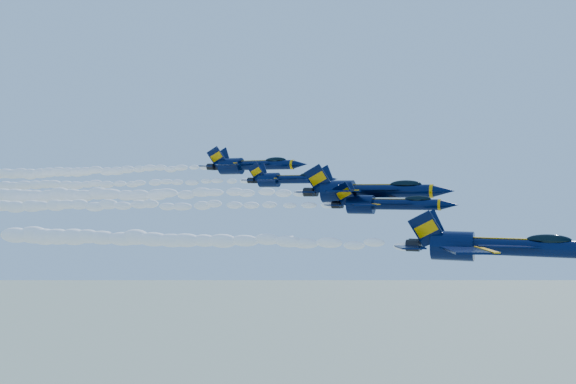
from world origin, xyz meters
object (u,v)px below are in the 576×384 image
at_px(jet_second, 385,204).
at_px(jet_third, 367,191).
at_px(jet_fourth, 286,179).
at_px(jet_fifth, 250,165).
at_px(jet_lead, 493,246).

distance_m(jet_second, jet_third, 5.21).
bearing_deg(jet_second, jet_third, 131.74).
height_order(jet_fourth, jet_fifth, jet_fifth).
xyz_separation_m(jet_lead, jet_second, (-12.61, 6.78, 4.00)).
relative_size(jet_lead, jet_third, 1.02).
height_order(jet_second, jet_third, jet_third).
height_order(jet_third, jet_fifth, jet_fifth).
distance_m(jet_third, jet_fourth, 22.27).
bearing_deg(jet_fourth, jet_third, -38.55).
height_order(jet_second, jet_fifth, jet_fifth).
bearing_deg(jet_fifth, jet_lead, -36.07).
distance_m(jet_lead, jet_fifth, 55.25).
bearing_deg(jet_third, jet_fourth, 141.45).
bearing_deg(jet_lead, jet_fourth, 143.84).
bearing_deg(jet_fourth, jet_fifth, 144.22).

